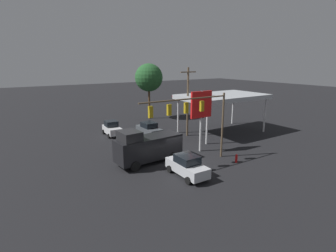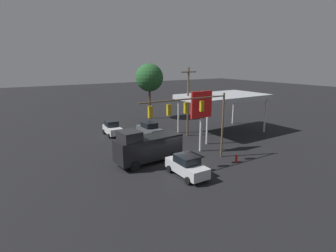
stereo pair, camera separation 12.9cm
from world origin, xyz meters
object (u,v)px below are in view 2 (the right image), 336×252
Objects in this scene: utility_pole at (188,100)px; fire_hydrant at (236,158)px; price_sign at (201,107)px; delivery_truck at (147,147)px; traffic_signal_assembly at (193,112)px; sedan_waiting at (149,129)px; hatchback_crossing at (112,128)px; sedan_far at (187,166)px; street_tree at (149,78)px.

utility_pole reaches higher than fire_hydrant.
price_sign is 0.98× the size of delivery_truck.
utility_pole is at bearing -124.04° from traffic_signal_assembly.
sedan_waiting is at bearing -123.05° from delivery_truck.
delivery_truck is 1.79× the size of hatchback_crossing.
fire_hydrant is (-6.91, 16.43, -0.51)m from hatchback_crossing.
utility_pole reaches higher than sedan_waiting.
traffic_signal_assembly is 2.51× the size of hatchback_crossing.
fire_hydrant is (-6.09, 0.11, -0.51)m from sedan_far.
sedan_far reaches higher than fire_hydrant.
street_tree reaches higher than price_sign.
sedan_far is at bearing -15.66° from sedan_waiting.
street_tree reaches higher than hatchback_crossing.
hatchback_crossing is 4.40× the size of fire_hydrant.
sedan_far and sedan_waiting have the same top height.
street_tree reaches higher than utility_pole.
hatchback_crossing is at bearing -78.72° from traffic_signal_assembly.
street_tree is at bearing -96.59° from fire_hydrant.
price_sign is at bearing 66.48° from utility_pole.
sedan_far is (5.22, 4.57, -4.08)m from price_sign.
price_sign is 7.74× the size of fire_hydrant.
sedan_waiting is at bearing -77.27° from price_sign.
price_sign is 13.83m from hatchback_crossing.
fire_hydrant is (-0.87, 4.68, -4.60)m from price_sign.
fire_hydrant is at bearing 89.02° from sedan_far.
street_tree is (-8.79, -23.20, 6.25)m from sedan_far.
fire_hydrant is at bearing 25.52° from hatchback_crossing.
traffic_signal_assembly is 15.23m from hatchback_crossing.
fire_hydrant is at bearing 152.58° from traffic_signal_assembly.
hatchback_crossing is 13.37m from street_tree.
utility_pole is at bearing 143.49° from sedan_far.
sedan_waiting is at bearing 61.29° from street_tree.
hatchback_crossing is at bearing -33.72° from utility_pole.
street_tree is 24.42m from fire_hydrant.
delivery_truck reaches higher than sedan_waiting.
street_tree is at bearing 149.64° from sedan_waiting.
hatchback_crossing is at bearing -62.81° from price_sign.
utility_pole is 1.33× the size of delivery_truck.
fire_hydrant is at bearing 83.41° from street_tree.
traffic_signal_assembly is at bearing 72.35° from street_tree.
utility_pole is 1.35× the size of price_sign.
price_sign reaches higher than hatchback_crossing.
sedan_far is at bearing 69.26° from street_tree.
hatchback_crossing is (0.82, -16.33, -0.00)m from sedan_far.
price_sign is at bearing 29.90° from hatchback_crossing.
hatchback_crossing is at bearing -129.41° from sedan_waiting.
street_tree is at bearing 128.32° from hatchback_crossing.
sedan_far is 1.14× the size of hatchback_crossing.
traffic_signal_assembly is 5.16m from sedan_far.
hatchback_crossing is 0.40× the size of street_tree.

